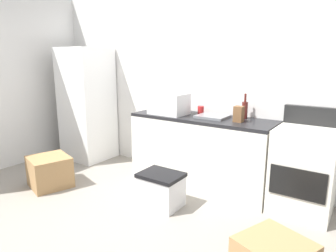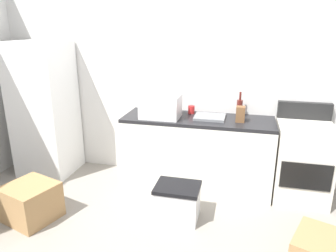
{
  "view_description": "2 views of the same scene",
  "coord_description": "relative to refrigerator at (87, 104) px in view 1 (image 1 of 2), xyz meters",
  "views": [
    {
      "loc": [
        2.02,
        -2.05,
        1.6
      ],
      "look_at": [
        0.27,
        0.5,
        0.91
      ],
      "focal_mm": 32.03,
      "sensor_mm": 36.0,
      "label": 1
    },
    {
      "loc": [
        0.81,
        -2.39,
        1.96
      ],
      "look_at": [
        0.04,
        0.75,
        0.92
      ],
      "focal_mm": 33.55,
      "sensor_mm": 36.0,
      "label": 2
    }
  ],
  "objects": [
    {
      "name": "ground_plane",
      "position": [
        1.75,
        -1.15,
        -0.89
      ],
      "size": [
        6.0,
        6.0,
        0.0
      ],
      "primitive_type": "plane",
      "color": "gray"
    },
    {
      "name": "wall_back",
      "position": [
        1.75,
        0.4,
        0.41
      ],
      "size": [
        5.0,
        0.1,
        2.6
      ],
      "primitive_type": "cube",
      "color": "silver",
      "rests_on": "ground_plane"
    },
    {
      "name": "kitchen_counter",
      "position": [
        2.05,
        0.05,
        -0.44
      ],
      "size": [
        1.8,
        0.6,
        0.9
      ],
      "color": "silver",
      "rests_on": "ground_plane"
    },
    {
      "name": "refrigerator",
      "position": [
        0.0,
        0.0,
        0.0
      ],
      "size": [
        0.68,
        0.66,
        1.77
      ],
      "primitive_type": "cube",
      "color": "white",
      "rests_on": "ground_plane"
    },
    {
      "name": "stove_oven",
      "position": [
        3.27,
        0.06,
        -0.42
      ],
      "size": [
        0.6,
        0.61,
        1.1
      ],
      "color": "silver",
      "rests_on": "ground_plane"
    },
    {
      "name": "microwave",
      "position": [
        1.61,
        -0.03,
        0.15
      ],
      "size": [
        0.46,
        0.34,
        0.27
      ],
      "primitive_type": "cube",
      "color": "white",
      "rests_on": "kitchen_counter"
    },
    {
      "name": "sink_basin",
      "position": [
        2.19,
        0.07,
        0.03
      ],
      "size": [
        0.36,
        0.32,
        0.03
      ],
      "primitive_type": "cube",
      "color": "slate",
      "rests_on": "kitchen_counter"
    },
    {
      "name": "wine_bottle",
      "position": [
        2.52,
        0.24,
        0.12
      ],
      "size": [
        0.07,
        0.07,
        0.3
      ],
      "color": "#591E19",
      "rests_on": "kitchen_counter"
    },
    {
      "name": "coffee_mug",
      "position": [
        1.94,
        0.23,
        0.06
      ],
      "size": [
        0.08,
        0.08,
        0.1
      ],
      "primitive_type": "cylinder",
      "color": "red",
      "rests_on": "kitchen_counter"
    },
    {
      "name": "knife_block",
      "position": [
        2.54,
        0.01,
        0.1
      ],
      "size": [
        0.1,
        0.1,
        0.18
      ],
      "primitive_type": "cube",
      "color": "brown",
      "rests_on": "kitchen_counter"
    },
    {
      "name": "cardboard_box_large",
      "position": [
        0.48,
        -1.08,
        -0.69
      ],
      "size": [
        0.6,
        0.59,
        0.39
      ],
      "primitive_type": "cube",
      "rotation": [
        0.0,
        0.0,
        -0.3
      ],
      "color": "#A37A4C",
      "rests_on": "ground_plane"
    },
    {
      "name": "storage_bin",
      "position": [
        1.97,
        -0.71,
        -0.69
      ],
      "size": [
        0.46,
        0.36,
        0.38
      ],
      "color": "silver",
      "rests_on": "ground_plane"
    }
  ]
}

